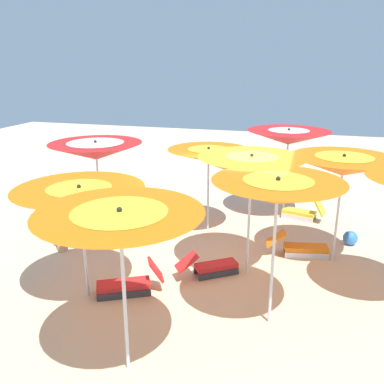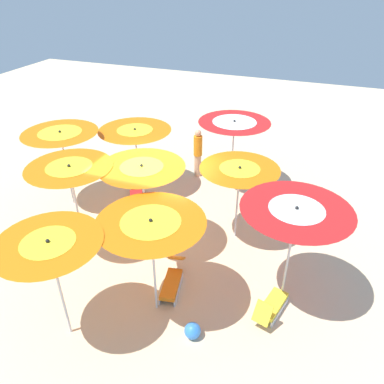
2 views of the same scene
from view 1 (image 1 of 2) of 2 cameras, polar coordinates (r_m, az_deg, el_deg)
ground at (r=8.86m, az=4.40°, el=-10.47°), size 35.55×35.55×0.04m
beach_umbrella_1 at (r=8.87m, az=20.30°, el=3.44°), size 2.12×2.12×2.39m
beach_umbrella_2 at (r=11.30m, az=13.27°, el=7.43°), size 2.21×2.21×2.48m
beach_umbrella_3 at (r=6.29m, az=11.80°, el=0.02°), size 2.01×2.01×2.53m
beach_umbrella_4 at (r=7.85m, az=8.26°, el=3.41°), size 2.04×2.04×2.51m
beach_umbrella_5 at (r=10.08m, az=2.32°, el=5.15°), size 2.02×2.02×2.18m
beach_umbrella_6 at (r=5.26m, az=-9.94°, el=-4.84°), size 2.16×2.16×2.43m
beach_umbrella_7 at (r=7.32m, az=-15.34°, el=-0.79°), size 2.26×2.26×2.16m
beach_umbrella_8 at (r=10.23m, az=-13.22°, el=5.61°), size 2.24×2.24×2.36m
lounger_0 at (r=8.45m, az=2.67°, el=-10.24°), size 1.01×1.24×0.55m
lounger_1 at (r=9.55m, az=14.89°, el=-7.41°), size 0.61×1.41×0.57m
lounger_2 at (r=7.92m, az=-8.83°, el=-12.46°), size 0.90×1.27×0.65m
lounger_3 at (r=11.66m, az=15.11°, el=-2.73°), size 0.65×1.19×0.64m
beachgoer_0 at (r=9.66m, az=-18.01°, el=-2.90°), size 0.30×0.30×1.72m
beach_ball at (r=10.46m, az=21.17°, el=-5.98°), size 0.34×0.34×0.34m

